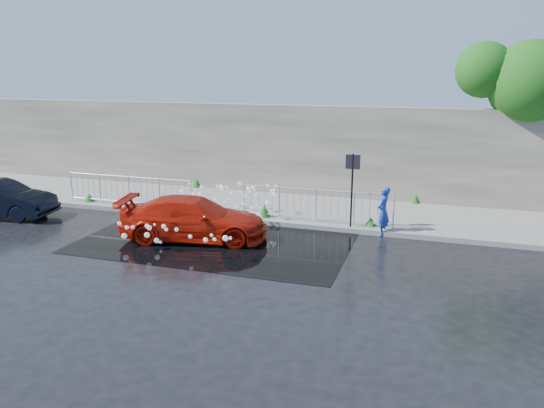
{
  "coord_description": "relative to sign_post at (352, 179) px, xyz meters",
  "views": [
    {
      "loc": [
        6.72,
        -13.05,
        5.08
      ],
      "look_at": [
        1.93,
        1.98,
        1.0
      ],
      "focal_mm": 35.0,
      "sensor_mm": 36.0,
      "label": 1
    }
  ],
  "objects": [
    {
      "name": "person",
      "position": [
        1.0,
        -0.1,
        -0.95
      ],
      "size": [
        0.49,
        0.63,
        1.56
      ],
      "primitive_type": "imported",
      "rotation": [
        0.0,
        0.0,
        -1.79
      ],
      "color": "#2244AB",
      "rests_on": "ground"
    },
    {
      "name": "weeds",
      "position": [
        -4.32,
        1.41,
        -1.4
      ],
      "size": [
        12.17,
        3.93,
        0.42
      ],
      "color": "#144111",
      "rests_on": "pavement"
    },
    {
      "name": "ground",
      "position": [
        -4.2,
        -3.1,
        -1.72
      ],
      "size": [
        90.0,
        90.0,
        0.0
      ],
      "primitive_type": "plane",
      "color": "black",
      "rests_on": "ground"
    },
    {
      "name": "railing_left",
      "position": [
        -8.2,
        0.25,
        -0.99
      ],
      "size": [
        5.05,
        0.05,
        1.1
      ],
      "color": "silver",
      "rests_on": "pavement"
    },
    {
      "name": "puddle",
      "position": [
        -3.7,
        -2.1,
        -1.72
      ],
      "size": [
        8.0,
        5.0,
        0.01
      ],
      "primitive_type": "cube",
      "color": "black",
      "rests_on": "ground"
    },
    {
      "name": "curb",
      "position": [
        -4.2,
        -0.1,
        -1.64
      ],
      "size": [
        30.0,
        0.25,
        0.16
      ],
      "primitive_type": "cube",
      "color": "slate",
      "rests_on": "ground"
    },
    {
      "name": "railing_right",
      "position": [
        -1.2,
        0.25,
        -0.99
      ],
      "size": [
        5.05,
        0.05,
        1.1
      ],
      "color": "silver",
      "rests_on": "pavement"
    },
    {
      "name": "sign_post",
      "position": [
        0.0,
        0.0,
        0.0
      ],
      "size": [
        0.45,
        0.06,
        2.5
      ],
      "color": "black",
      "rests_on": "ground"
    },
    {
      "name": "tree",
      "position": [
        5.39,
        4.31,
        3.06
      ],
      "size": [
        5.06,
        2.85,
        6.28
      ],
      "color": "#332114",
      "rests_on": "ground"
    },
    {
      "name": "retaining_wall",
      "position": [
        -4.2,
        4.1,
        0.18
      ],
      "size": [
        30.0,
        0.6,
        3.5
      ],
      "primitive_type": "cube",
      "color": "#555248",
      "rests_on": "pavement"
    },
    {
      "name": "red_car",
      "position": [
        -4.41,
        -2.21,
        -1.08
      ],
      "size": [
        4.72,
        2.67,
        1.29
      ],
      "primitive_type": "imported",
      "rotation": [
        0.0,
        0.0,
        1.77
      ],
      "color": "#A71406",
      "rests_on": "ground"
    },
    {
      "name": "pavement",
      "position": [
        -4.2,
        1.9,
        -1.65
      ],
      "size": [
        30.0,
        4.0,
        0.15
      ],
      "primitive_type": "cube",
      "color": "slate",
      "rests_on": "ground"
    },
    {
      "name": "water_spray",
      "position": [
        -4.26,
        -1.03,
        -1.02
      ],
      "size": [
        3.59,
        5.51,
        1.06
      ],
      "color": "white",
      "rests_on": "ground"
    }
  ]
}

